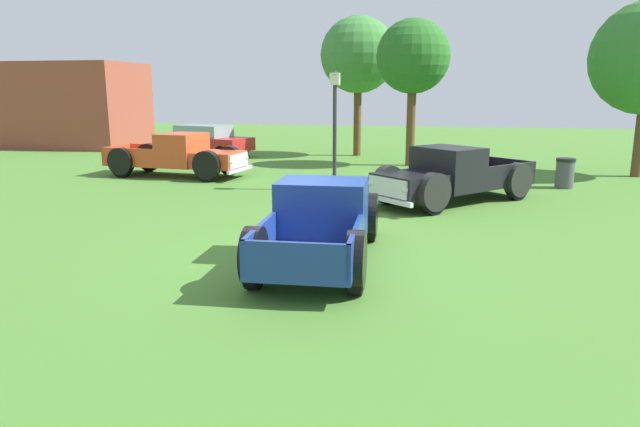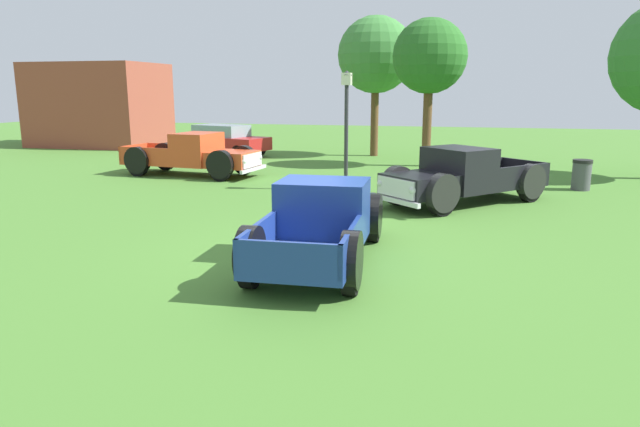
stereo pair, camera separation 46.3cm
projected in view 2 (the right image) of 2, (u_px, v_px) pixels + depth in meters
ground_plane at (306, 255)px, 10.81m from camera, size 80.00×80.00×0.00m
pickup_truck_foreground at (324, 220)px, 10.58m from camera, size 2.05×4.84×1.46m
pickup_truck_behind_left at (456, 178)px, 15.43m from camera, size 4.75×4.91×1.55m
pickup_truck_behind_right at (199, 155)px, 20.65m from camera, size 5.25×2.44×1.55m
sedan_distant_a at (223, 140)px, 27.06m from camera, size 4.67×2.95×1.45m
lamp_post_near at (346, 129)px, 17.39m from camera, size 0.36×0.36×3.64m
trash_can at (582, 175)px, 17.76m from camera, size 0.59×0.59×0.95m
oak_tree_east at (376, 55)px, 26.18m from camera, size 3.50×3.50×6.40m
oak_tree_center at (430, 57)px, 22.60m from camera, size 2.96×2.96×5.86m
brick_pavilion at (100, 105)px, 31.76m from camera, size 6.63×4.73×4.50m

